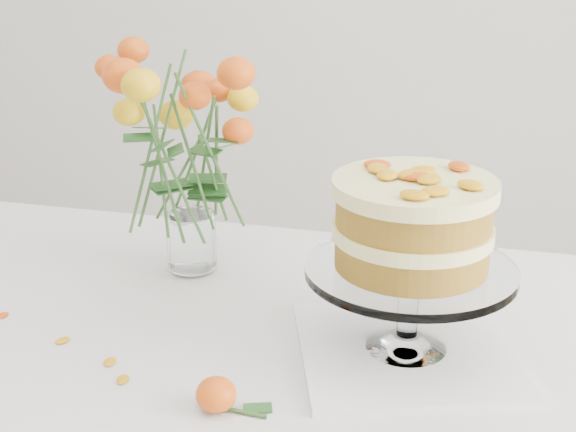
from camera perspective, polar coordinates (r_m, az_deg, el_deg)
name	(u,v)px	position (r m, az deg, el deg)	size (l,w,h in m)	color
table	(162,365)	(1.38, -8.92, -10.42)	(1.43, 0.93, 0.76)	tan
napkin	(406,350)	(1.25, 8.36, -9.40)	(0.32, 0.32, 0.01)	white
cake_stand	(412,233)	(1.16, 8.84, -1.18)	(0.31, 0.31, 0.28)	white
rose_vase	(187,132)	(1.43, -7.23, 5.94)	(0.31, 0.31, 0.45)	white
loose_rose_far	(216,395)	(1.10, -5.11, -12.53)	(0.10, 0.06, 0.05)	#DF5D0A
stray_petal_a	(63,341)	(1.31, -15.73, -8.53)	(0.03, 0.02, 0.00)	orange
stray_petal_b	(110,362)	(1.24, -12.55, -10.09)	(0.03, 0.02, 0.00)	orange
stray_petal_c	(123,380)	(1.19, -11.65, -11.33)	(0.03, 0.02, 0.00)	orange
stray_petal_d	(2,316)	(1.42, -19.69, -6.70)	(0.03, 0.02, 0.00)	orange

